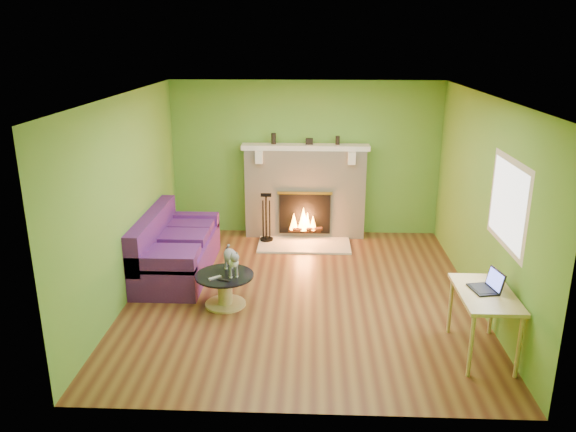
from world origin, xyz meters
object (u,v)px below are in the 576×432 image
Objects in this scene: coffee_table at (225,288)px; sofa at (174,250)px; desk at (485,300)px; cat at (231,260)px.

sofa is at bearing 131.48° from coffee_table.
sofa is at bearing 152.03° from desk.
coffee_table is 1.25× the size of cat.
desk is at bearing -40.55° from cat.
cat is at bearing 159.39° from desk.
cat is at bearing 32.01° from coffee_table.
desk is 3.03m from cat.
sofa reaches higher than coffee_table.
cat reaches higher than coffee_table.
coffee_table is 3.12m from desk.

